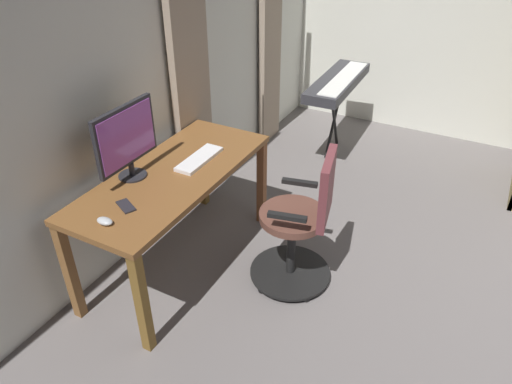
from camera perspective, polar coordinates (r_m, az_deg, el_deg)
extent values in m
cube|color=silver|center=(3.49, -13.06, 14.39)|extent=(5.40, 0.10, 2.53)
cube|color=tan|center=(4.87, 1.74, 17.92)|extent=(0.37, 0.06, 2.13)
cube|color=tan|center=(3.76, -7.81, 13.01)|extent=(0.43, 0.06, 2.13)
cube|color=brown|center=(3.15, -9.89, 2.02)|extent=(1.53, 0.63, 0.04)
cube|color=brown|center=(3.73, 0.68, 1.10)|extent=(0.06, 0.06, 0.72)
cube|color=brown|center=(2.80, -13.45, -12.88)|extent=(0.06, 0.06, 0.72)
cube|color=brown|center=(3.98, -6.43, 3.06)|extent=(0.06, 0.06, 0.72)
cube|color=brown|center=(3.13, -21.36, -8.90)|extent=(0.06, 0.06, 0.72)
cylinder|color=black|center=(3.40, 4.08, -9.47)|extent=(0.56, 0.56, 0.02)
sphere|color=black|center=(3.60, 4.92, -6.96)|extent=(0.05, 0.05, 0.05)
sphere|color=black|center=(3.50, 0.38, -8.11)|extent=(0.05, 0.05, 0.05)
sphere|color=black|center=(3.28, 0.67, -11.59)|extent=(0.05, 0.05, 0.05)
sphere|color=black|center=(3.24, 5.98, -12.51)|extent=(0.05, 0.05, 0.05)
sphere|color=black|center=(3.44, 8.39, -9.44)|extent=(0.05, 0.05, 0.05)
cylinder|color=black|center=(3.25, 4.24, -6.50)|extent=(0.06, 0.06, 0.45)
cylinder|color=brown|center=(3.09, 4.43, -2.89)|extent=(0.53, 0.53, 0.05)
cube|color=brown|center=(2.94, 8.45, 0.36)|extent=(0.38, 0.13, 0.43)
cube|color=black|center=(2.86, 3.74, -2.97)|extent=(0.09, 0.24, 0.03)
cube|color=black|center=(3.18, 5.25, 1.12)|extent=(0.09, 0.24, 0.03)
cylinder|color=#232328|center=(3.15, -14.52, 1.95)|extent=(0.18, 0.18, 0.01)
cylinder|color=#232328|center=(3.12, -14.64, 2.70)|extent=(0.04, 0.04, 0.08)
cube|color=#232328|center=(3.02, -15.32, 6.50)|extent=(0.50, 0.03, 0.38)
cube|color=purple|center=(3.01, -15.07, 6.44)|extent=(0.46, 0.01, 0.33)
cube|color=white|center=(3.24, -6.79, 3.95)|extent=(0.40, 0.13, 0.02)
ellipsoid|color=#B7BCC1|center=(2.74, -17.63, -3.34)|extent=(0.06, 0.10, 0.04)
cube|color=#232328|center=(2.86, -15.28, -1.63)|extent=(0.12, 0.16, 0.01)
cylinder|color=black|center=(4.87, 9.33, 8.52)|extent=(0.39, 0.04, 0.70)
cylinder|color=black|center=(4.87, 9.33, 8.52)|extent=(0.39, 0.04, 0.70)
cube|color=#333338|center=(4.73, 9.76, 12.81)|extent=(1.12, 0.36, 0.09)
cube|color=white|center=(4.70, 10.48, 13.24)|extent=(1.03, 0.21, 0.01)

